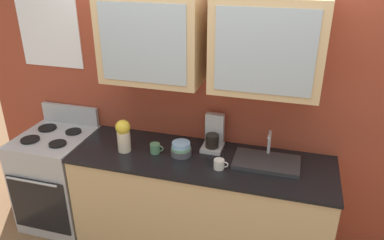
# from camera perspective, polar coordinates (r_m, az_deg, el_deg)

# --- Properties ---
(back_wall_unit) EXTENTS (4.38, 0.48, 2.52)m
(back_wall_unit) POSITION_cam_1_polar(r_m,az_deg,el_deg) (3.04, 2.94, 5.49)
(back_wall_unit) COLOR #993D28
(back_wall_unit) RESTS_ON ground_plane
(counter) EXTENTS (2.10, 0.67, 0.89)m
(counter) POSITION_cam_1_polar(r_m,az_deg,el_deg) (3.22, 1.30, -12.67)
(counter) COLOR tan
(counter) RESTS_ON ground_plane
(stove_range) EXTENTS (0.61, 0.69, 1.07)m
(stove_range) POSITION_cam_1_polar(r_m,az_deg,el_deg) (3.74, -19.63, -8.34)
(stove_range) COLOR #ADAFB5
(stove_range) RESTS_ON ground_plane
(sink_faucet) EXTENTS (0.51, 0.30, 0.23)m
(sink_faucet) POSITION_cam_1_polar(r_m,az_deg,el_deg) (2.95, 11.35, -6.24)
(sink_faucet) COLOR #2D2D30
(sink_faucet) RESTS_ON counter
(bowl_stack) EXTENTS (0.17, 0.17, 0.11)m
(bowl_stack) POSITION_cam_1_polar(r_m,az_deg,el_deg) (3.00, -1.68, -4.45)
(bowl_stack) COLOR #4C4C54
(bowl_stack) RESTS_ON counter
(vase) EXTENTS (0.12, 0.12, 0.28)m
(vase) POSITION_cam_1_polar(r_m,az_deg,el_deg) (3.07, -10.46, -2.24)
(vase) COLOR beige
(vase) RESTS_ON counter
(cup_near_sink) EXTENTS (0.11, 0.08, 0.08)m
(cup_near_sink) POSITION_cam_1_polar(r_m,az_deg,el_deg) (2.83, 4.21, -6.77)
(cup_near_sink) COLOR silver
(cup_near_sink) RESTS_ON counter
(cup_near_bowls) EXTENTS (0.11, 0.08, 0.08)m
(cup_near_bowls) POSITION_cam_1_polar(r_m,az_deg,el_deg) (3.05, -5.65, -4.34)
(cup_near_bowls) COLOR #4C7F59
(cup_near_bowls) RESTS_ON counter
(coffee_maker) EXTENTS (0.17, 0.20, 0.29)m
(coffee_maker) POSITION_cam_1_polar(r_m,az_deg,el_deg) (3.09, 3.32, -2.44)
(coffee_maker) COLOR #B7B7BC
(coffee_maker) RESTS_ON counter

